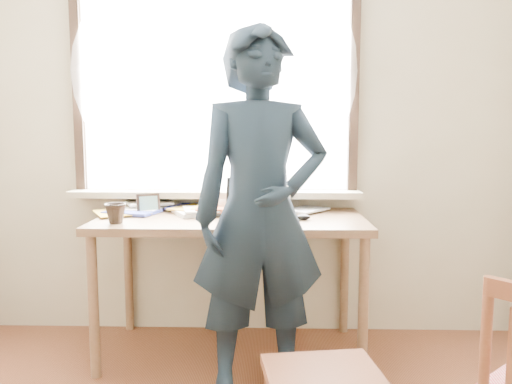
{
  "coord_description": "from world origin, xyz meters",
  "views": [
    {
      "loc": [
        0.15,
        -1.25,
        1.32
      ],
      "look_at": [
        0.09,
        0.95,
        1.06
      ],
      "focal_mm": 35.0,
      "sensor_mm": 36.0,
      "label": 1
    }
  ],
  "objects_px": {
    "laptop": "(253,209)",
    "mug_dark": "(116,213)",
    "mug_white": "(225,206)",
    "person": "(261,214)",
    "desk": "(232,231)"
  },
  "relations": [
    {
      "from": "person",
      "to": "mug_white",
      "type": "bearing_deg",
      "value": 100.06
    },
    {
      "from": "laptop",
      "to": "person",
      "type": "bearing_deg",
      "value": -82.9
    },
    {
      "from": "desk",
      "to": "mug_dark",
      "type": "bearing_deg",
      "value": -159.52
    },
    {
      "from": "mug_white",
      "to": "mug_dark",
      "type": "distance_m",
      "value": 0.67
    },
    {
      "from": "desk",
      "to": "mug_dark",
      "type": "xyz_separation_m",
      "value": [
        -0.61,
        -0.23,
        0.14
      ]
    },
    {
      "from": "mug_dark",
      "to": "person",
      "type": "height_order",
      "value": "person"
    },
    {
      "from": "desk",
      "to": "person",
      "type": "relative_size",
      "value": 0.84
    },
    {
      "from": "desk",
      "to": "laptop",
      "type": "relative_size",
      "value": 4.46
    },
    {
      "from": "laptop",
      "to": "mug_dark",
      "type": "bearing_deg",
      "value": -165.07
    },
    {
      "from": "mug_white",
      "to": "laptop",
      "type": "bearing_deg",
      "value": -43.19
    },
    {
      "from": "mug_dark",
      "to": "desk",
      "type": "bearing_deg",
      "value": 20.48
    },
    {
      "from": "mug_white",
      "to": "person",
      "type": "xyz_separation_m",
      "value": [
        0.23,
        -0.59,
        0.05
      ]
    },
    {
      "from": "mug_dark",
      "to": "person",
      "type": "distance_m",
      "value": 0.82
    },
    {
      "from": "laptop",
      "to": "mug_white",
      "type": "bearing_deg",
      "value": 136.81
    },
    {
      "from": "laptop",
      "to": "mug_dark",
      "type": "relative_size",
      "value": 3.0
    }
  ]
}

